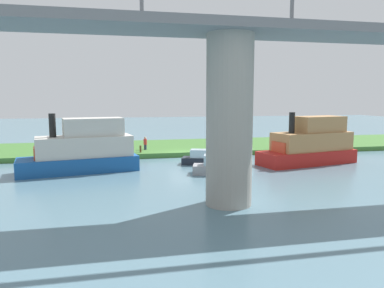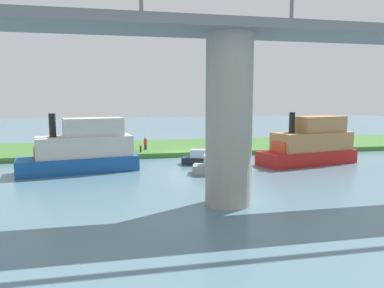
# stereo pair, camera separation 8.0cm
# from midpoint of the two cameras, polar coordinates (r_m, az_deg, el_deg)

# --- Properties ---
(ground_plane) EXTENTS (160.00, 160.00, 0.00)m
(ground_plane) POSITION_cam_midpoint_polar(r_m,az_deg,el_deg) (37.41, -1.48, -2.10)
(ground_plane) COLOR slate
(grassy_bank) EXTENTS (80.00, 12.00, 0.50)m
(grassy_bank) POSITION_cam_midpoint_polar(r_m,az_deg,el_deg) (43.22, -2.94, -0.52)
(grassy_bank) COLOR #427533
(grassy_bank) RESTS_ON ground
(bridge_pylon) EXTENTS (2.59, 2.59, 9.48)m
(bridge_pylon) POSITION_cam_midpoint_polar(r_m,az_deg,el_deg) (20.50, 5.85, 3.53)
(bridge_pylon) COLOR #9E998E
(bridge_pylon) RESTS_ON ground
(bridge_span) EXTENTS (64.18, 4.30, 3.25)m
(bridge_span) POSITION_cam_midpoint_polar(r_m,az_deg,el_deg) (20.86, 6.02, 18.04)
(bridge_span) COLOR slate
(bridge_span) RESTS_ON bridge_pylon
(person_on_bank) EXTENTS (0.51, 0.51, 1.39)m
(person_on_bank) POSITION_cam_midpoint_polar(r_m,az_deg,el_deg) (39.68, -7.19, 0.13)
(person_on_bank) COLOR #2D334C
(person_on_bank) RESTS_ON grassy_bank
(mooring_post) EXTENTS (0.20, 0.20, 0.71)m
(mooring_post) POSITION_cam_midpoint_polar(r_m,az_deg,el_deg) (37.82, -7.92, -0.76)
(mooring_post) COLOR brown
(mooring_post) RESTS_ON grassy_bank
(skiff_small) EXTENTS (9.82, 4.77, 4.81)m
(skiff_small) POSITION_cam_midpoint_polar(r_m,az_deg,el_deg) (31.42, -16.58, -0.90)
(skiff_small) COLOR #195199
(skiff_small) RESTS_ON ground
(motorboat_white) EXTENTS (9.77, 5.04, 4.76)m
(motorboat_white) POSITION_cam_midpoint_polar(r_m,az_deg,el_deg) (35.47, 17.94, -0.08)
(motorboat_white) COLOR red
(motorboat_white) RESTS_ON ground
(motorboat_red) EXTENTS (4.34, 2.73, 1.36)m
(motorboat_red) POSITION_cam_midpoint_polar(r_m,az_deg,el_deg) (33.52, 1.82, -2.35)
(motorboat_red) COLOR #1E232D
(motorboat_red) RESTS_ON ground
(pontoon_yellow) EXTENTS (4.87, 2.88, 1.53)m
(pontoon_yellow) POSITION_cam_midpoint_polar(r_m,az_deg,el_deg) (29.38, 4.45, -3.60)
(pontoon_yellow) COLOR #99999E
(pontoon_yellow) RESTS_ON ground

